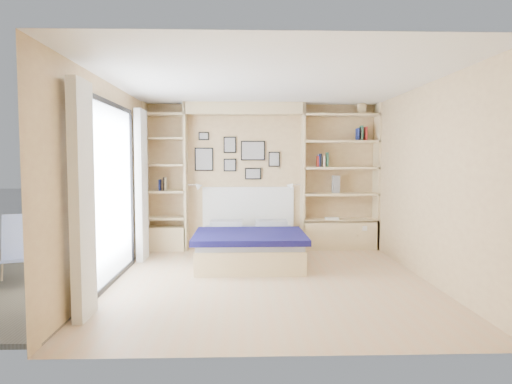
{
  "coord_description": "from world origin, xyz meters",
  "views": [
    {
      "loc": [
        -0.35,
        -5.71,
        1.53
      ],
      "look_at": [
        -0.14,
        0.9,
        1.07
      ],
      "focal_mm": 32.0,
      "sensor_mm": 36.0,
      "label": 1
    }
  ],
  "objects": [
    {
      "name": "deck_chair",
      "position": [
        -3.12,
        0.05,
        0.41
      ],
      "size": [
        0.77,
        0.97,
        0.86
      ],
      "rotation": [
        0.0,
        0.0,
        0.35
      ],
      "color": "tan",
      "rests_on": "ground"
    },
    {
      "name": "shelf_decor",
      "position": [
        1.07,
        2.07,
        1.69
      ],
      "size": [
        3.55,
        0.23,
        2.03
      ],
      "color": "#AC231C",
      "rests_on": "ground"
    },
    {
      "name": "reading_lamps",
      "position": [
        -0.3,
        2.0,
        1.1
      ],
      "size": [
        1.92,
        0.12,
        0.15
      ],
      "color": "silver",
      "rests_on": "ground"
    },
    {
      "name": "photo_gallery",
      "position": [
        -0.45,
        2.22,
        1.6
      ],
      "size": [
        1.48,
        0.02,
        0.82
      ],
      "color": "black",
      "rests_on": "ground"
    },
    {
      "name": "bed",
      "position": [
        -0.23,
        1.12,
        0.26
      ],
      "size": [
        1.59,
        2.11,
        1.07
      ],
      "color": "beige",
      "rests_on": "ground"
    },
    {
      "name": "ground",
      "position": [
        0.0,
        0.0,
        0.0
      ],
      "size": [
        4.5,
        4.5,
        0.0
      ],
      "primitive_type": "plane",
      "color": "tan",
      "rests_on": "ground"
    },
    {
      "name": "room_shell",
      "position": [
        -0.39,
        1.52,
        1.08
      ],
      "size": [
        4.5,
        4.5,
        4.5
      ],
      "color": "#D9B97F",
      "rests_on": "ground"
    }
  ]
}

